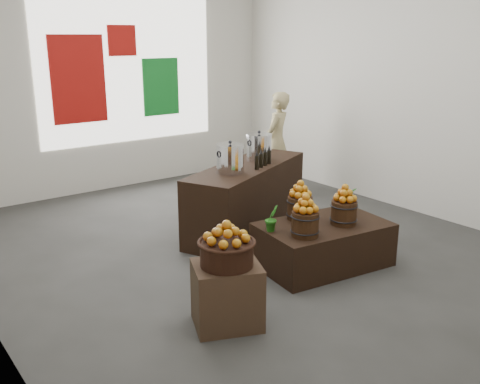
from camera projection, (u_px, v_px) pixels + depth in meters
ground at (238, 246)px, 6.83m from camera, size 7.00×7.00×0.00m
back_wall at (112, 72)px, 8.94m from camera, size 6.00×0.04×4.00m
back_opening at (129, 71)px, 9.10m from camera, size 3.20×0.02×2.40m
deco_red_left at (78, 79)px, 8.60m from camera, size 0.90×0.04×1.40m
deco_green_right at (161, 87)px, 9.52m from camera, size 0.70×0.04×1.00m
deco_red_upper at (122, 40)px, 8.89m from camera, size 0.50×0.04×0.50m
crate at (227, 295)px, 4.88m from camera, size 0.74×0.69×0.60m
wicker_basket at (227, 254)px, 4.77m from camera, size 0.48×0.48×0.22m
apples_in_basket at (227, 232)px, 4.71m from camera, size 0.37×0.37×0.20m
display_table at (323, 244)px, 6.19m from camera, size 1.57×1.09×0.51m
apple_bucket_front_left at (305, 224)px, 5.72m from camera, size 0.29×0.29×0.27m
apples_in_bucket_front_left at (306, 203)px, 5.65m from camera, size 0.22×0.22×0.20m
apple_bucket_front_right at (344, 213)px, 6.08m from camera, size 0.29×0.29×0.27m
apples_in_bucket_front_right at (345, 193)px, 6.02m from camera, size 0.22×0.22×0.20m
apple_bucket_rear at (300, 208)px, 6.24m from camera, size 0.29×0.29×0.27m
apples_in_bucket_rear at (300, 189)px, 6.18m from camera, size 0.22×0.22×0.20m
herb_garnish_right at (345, 200)px, 6.50m from camera, size 0.32×0.29×0.30m
herb_garnish_left at (272, 218)px, 5.86m from camera, size 0.19×0.17×0.29m
counter at (247, 198)px, 7.28m from camera, size 2.33×1.56×0.91m
stock_pot_left at (230, 159)px, 6.72m from camera, size 0.35×0.35×0.35m
stock_pot_center at (259, 148)px, 7.40m from camera, size 0.35×0.35×0.35m
oil_cruets at (262, 158)px, 7.01m from camera, size 0.32×0.19×0.25m
shopper at (277, 142)px, 9.06m from camera, size 0.73×0.65×1.69m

